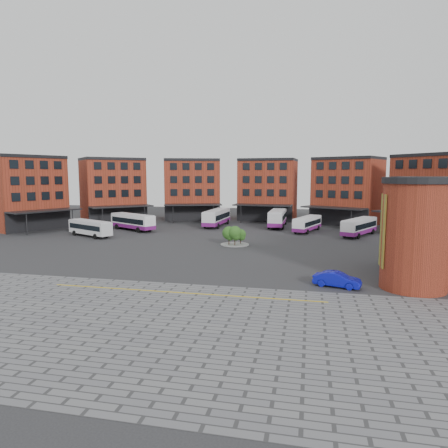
% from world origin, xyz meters
% --- Properties ---
extents(ground, '(160.00, 160.00, 0.00)m').
position_xyz_m(ground, '(0.00, 0.00, 0.00)').
color(ground, '#28282B').
rests_on(ground, ground).
extents(paving_zone, '(50.00, 22.00, 0.02)m').
position_xyz_m(paving_zone, '(2.00, -22.00, 0.01)').
color(paving_zone, slate).
rests_on(paving_zone, ground).
extents(yellow_line, '(26.00, 0.15, 0.02)m').
position_xyz_m(yellow_line, '(2.00, -14.00, 0.03)').
color(yellow_line, gold).
rests_on(yellow_line, paving_zone).
extents(main_building, '(94.14, 42.48, 14.60)m').
position_xyz_m(main_building, '(-4.77, 38.25, 7.23)').
color(main_building, maroon).
rests_on(main_building, ground).
extents(tree_island, '(4.40, 4.40, 3.07)m').
position_xyz_m(tree_island, '(1.99, 11.51, 1.66)').
color(tree_island, gray).
rests_on(tree_island, ground).
extents(bus_a, '(9.99, 6.52, 2.84)m').
position_xyz_m(bus_a, '(-24.41, 14.87, 1.68)').
color(bus_a, silver).
rests_on(bus_a, ground).
extents(bus_b, '(11.04, 7.90, 3.17)m').
position_xyz_m(bus_b, '(-20.56, 23.88, 1.72)').
color(bus_b, white).
rests_on(bus_b, ground).
extents(bus_c, '(3.52, 12.39, 3.46)m').
position_xyz_m(bus_c, '(-5.91, 33.48, 1.87)').
color(bus_c, silver).
rests_on(bus_c, ground).
extents(bus_d, '(3.25, 12.50, 3.51)m').
position_xyz_m(bus_d, '(6.74, 35.18, 1.90)').
color(bus_d, silver).
rests_on(bus_d, ground).
extents(bus_e, '(5.44, 10.38, 2.86)m').
position_xyz_m(bus_e, '(12.88, 28.94, 1.55)').
color(bus_e, white).
rests_on(bus_e, ground).
extents(bus_f, '(7.24, 10.87, 3.08)m').
position_xyz_m(bus_f, '(21.95, 25.69, 1.67)').
color(bus_f, silver).
rests_on(bus_f, ground).
extents(blue_car, '(4.74, 2.69, 1.48)m').
position_xyz_m(blue_car, '(16.00, -8.89, 0.74)').
color(blue_car, '#0D12B4').
rests_on(blue_car, ground).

